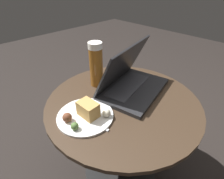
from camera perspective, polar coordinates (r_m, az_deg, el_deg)
ground_plane at (r=1.20m, az=2.62°, el=-24.29°), size 6.00×6.00×0.00m
table at (r=0.90m, az=3.25°, el=-11.54°), size 0.69×0.69×0.54m
laptop at (r=0.85m, az=5.92°, el=2.74°), size 0.39×0.30×0.23m
beer_glass at (r=0.86m, az=-5.22°, el=8.08°), size 0.07×0.07×0.22m
snack_plate at (r=0.71m, az=-8.51°, el=-7.89°), size 0.23×0.23×0.07m
fork at (r=0.70m, az=-8.90°, el=-10.16°), size 0.07×0.18×0.00m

